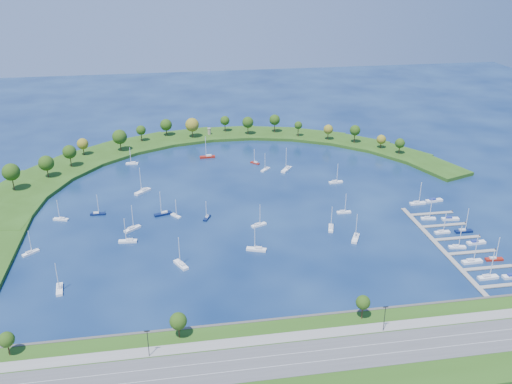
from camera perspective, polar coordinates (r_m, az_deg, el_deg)
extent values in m
plane|color=#071941|center=(291.46, -0.81, -1.17)|extent=(700.00, 700.00, 0.00)
cube|color=#284B14|center=(187.87, 5.11, -16.88)|extent=(420.00, 42.00, 1.60)
cube|color=#474442|center=(204.07, 3.61, -13.00)|extent=(420.00, 1.20, 1.80)
cube|color=#515154|center=(187.32, 5.12, -16.68)|extent=(420.00, 16.00, 0.12)
cube|color=gray|center=(195.53, 4.32, -14.63)|extent=(420.00, 5.00, 0.12)
cube|color=silver|center=(185.44, 5.32, -17.15)|extent=(420.00, 0.15, 0.02)
cube|color=silver|center=(189.11, 4.93, -16.18)|extent=(420.00, 0.15, 0.02)
cylinder|color=#382314|center=(202.77, -24.21, -14.57)|extent=(0.56, 0.56, 4.90)
sphere|color=#274711|center=(200.74, -24.38, -13.78)|extent=(5.20, 5.20, 5.20)
cylinder|color=#382314|center=(194.74, -7.97, -14.05)|extent=(0.56, 0.56, 5.25)
sphere|color=#274711|center=(192.44, -8.04, -13.15)|extent=(6.00, 6.00, 6.00)
cylinder|color=#382314|center=(204.84, 10.91, -12.07)|extent=(0.56, 0.56, 5.60)
sphere|color=#274711|center=(202.65, 11.00, -11.19)|extent=(5.20, 5.20, 5.20)
cylinder|color=black|center=(187.30, -11.09, -15.14)|extent=(0.24, 0.24, 10.00)
cylinder|color=black|center=(199.25, 13.13, -12.67)|extent=(0.24, 0.24, 10.00)
cube|color=#284B14|center=(332.64, -22.53, 0.36)|extent=(50.23, 54.30, 2.00)
cube|color=#284B14|center=(354.09, -19.35, 2.23)|extent=(54.07, 56.09, 2.00)
cube|color=#284B14|center=(372.03, -15.69, 3.73)|extent=(55.20, 54.07, 2.00)
cube|color=#284B14|center=(385.97, -11.68, 4.85)|extent=(53.65, 48.47, 2.00)
cube|color=#284B14|center=(395.57, -7.44, 5.61)|extent=(49.62, 39.75, 2.00)
cube|color=#284B14|center=(400.60, -3.06, 6.01)|extent=(44.32, 29.96, 2.00)
cube|color=#284B14|center=(400.93, 1.37, 6.06)|extent=(49.49, 38.05, 2.00)
cube|color=#284B14|center=(396.56, 5.76, 5.74)|extent=(51.13, 44.12, 2.00)
cube|color=#284B14|center=(387.59, 10.03, 5.06)|extent=(49.19, 47.96, 2.00)
cube|color=#284B14|center=(374.23, 14.09, 4.02)|extent=(43.90, 49.49, 2.00)
cube|color=#284B14|center=(356.83, 17.82, 2.61)|extent=(35.67, 48.74, 2.00)
cylinder|color=#382314|center=(328.27, -23.82, 0.87)|extent=(0.56, 0.56, 8.92)
sphere|color=#274711|center=(326.07, -24.00, 1.90)|extent=(9.51, 9.51, 9.51)
cylinder|color=#382314|center=(340.53, -20.75, 1.99)|extent=(0.56, 0.56, 6.92)
sphere|color=#274711|center=(338.76, -20.87, 2.81)|extent=(8.87, 8.87, 8.87)
cylinder|color=#382314|center=(352.37, -18.61, 3.10)|extent=(0.56, 0.56, 7.89)
sphere|color=#274711|center=(350.55, -18.73, 3.95)|extent=(8.30, 8.30, 8.30)
cylinder|color=#382314|center=(370.88, -17.40, 4.12)|extent=(0.56, 0.56, 6.07)
sphere|color=brown|center=(369.48, -17.49, 4.77)|extent=(7.21, 7.21, 7.21)
cylinder|color=#382314|center=(371.99, -13.84, 4.72)|extent=(0.56, 0.56, 7.68)
sphere|color=#274711|center=(370.22, -13.92, 5.56)|extent=(9.52, 9.52, 9.52)
cylinder|color=#382314|center=(388.37, -11.75, 5.63)|extent=(0.56, 0.56, 6.56)
sphere|color=#274711|center=(387.00, -11.81, 6.28)|extent=(6.63, 6.63, 6.63)
cylinder|color=#382314|center=(397.22, -9.24, 6.21)|extent=(0.56, 0.56, 6.26)
sphere|color=#274711|center=(395.82, -9.29, 6.87)|extent=(8.32, 8.32, 8.32)
cylinder|color=#382314|center=(390.94, -6.59, 6.15)|extent=(0.56, 0.56, 7.21)
sphere|color=brown|center=(389.32, -6.62, 6.92)|extent=(9.57, 9.57, 9.57)
cylinder|color=#382314|center=(401.97, -3.22, 6.73)|extent=(0.56, 0.56, 6.82)
sphere|color=#274711|center=(400.60, -3.24, 7.38)|extent=(6.74, 6.74, 6.74)
cylinder|color=#382314|center=(394.70, -0.84, 6.48)|extent=(0.56, 0.56, 7.32)
sphere|color=#274711|center=(393.17, -0.85, 7.22)|extent=(8.00, 8.00, 8.00)
cylinder|color=#382314|center=(399.38, 1.93, 6.72)|extent=(0.56, 0.56, 7.82)
sphere|color=#274711|center=(397.82, 1.94, 7.47)|extent=(7.67, 7.67, 7.67)
cylinder|color=#382314|center=(391.43, 4.37, 6.25)|extent=(0.56, 0.56, 7.10)
sphere|color=#274711|center=(390.06, 4.40, 6.90)|extent=(5.52, 5.52, 5.52)
cylinder|color=#382314|center=(386.49, 7.45, 5.82)|extent=(0.56, 0.56, 6.22)
sphere|color=brown|center=(385.16, 7.48, 6.44)|extent=(6.59, 6.59, 6.59)
cylinder|color=#382314|center=(382.65, 10.15, 5.56)|extent=(0.56, 0.56, 7.50)
sphere|color=#274711|center=(381.10, 10.20, 6.30)|extent=(7.15, 7.15, 7.15)
cylinder|color=#382314|center=(375.96, 12.77, 4.79)|extent=(0.56, 0.56, 4.84)
sphere|color=brown|center=(374.82, 12.82, 5.32)|extent=(6.21, 6.21, 6.21)
cylinder|color=#382314|center=(367.82, 14.59, 4.28)|extent=(0.56, 0.56, 5.96)
sphere|color=#274711|center=(366.47, 14.66, 4.91)|extent=(6.37, 6.37, 6.37)
cylinder|color=gray|center=(396.47, -4.86, 6.25)|extent=(2.20, 2.20, 4.37)
cylinder|color=gray|center=(395.77, -4.87, 6.58)|extent=(2.60, 2.60, 0.30)
cube|color=gray|center=(262.37, 18.47, -5.42)|extent=(2.20, 82.00, 0.40)
cube|color=gray|center=(244.28, 24.48, -8.74)|extent=(22.00, 2.00, 0.40)
cube|color=gray|center=(253.51, 22.91, -7.22)|extent=(22.00, 2.00, 0.40)
cylinder|color=#382314|center=(259.11, 24.99, -6.86)|extent=(0.36, 0.36, 1.60)
cube|color=gray|center=(263.08, 21.46, -5.81)|extent=(22.00, 2.00, 0.40)
cylinder|color=#382314|center=(268.48, 23.49, -5.49)|extent=(0.36, 0.36, 1.60)
cube|color=gray|center=(272.95, 20.12, -4.49)|extent=(22.00, 2.00, 0.40)
cylinder|color=#382314|center=(278.16, 22.10, -4.21)|extent=(0.36, 0.36, 1.60)
cube|color=gray|center=(283.09, 18.88, -3.27)|extent=(22.00, 2.00, 0.40)
cylinder|color=#382314|center=(288.12, 20.81, -3.02)|extent=(0.36, 0.36, 1.60)
cube|color=gray|center=(293.48, 17.73, -2.13)|extent=(22.00, 2.00, 0.40)
cylinder|color=#382314|center=(298.33, 19.61, -1.91)|extent=(0.36, 0.36, 1.60)
cube|color=white|center=(237.52, -7.76, -7.48)|extent=(6.38, 9.20, 1.09)
cube|color=silver|center=(236.36, -7.66, -7.38)|extent=(3.02, 3.63, 0.76)
cylinder|color=silver|center=(234.73, -7.93, -6.02)|extent=(0.32, 0.32, 12.21)
cube|color=white|center=(259.82, 10.25, -4.74)|extent=(6.42, 9.18, 1.08)
cube|color=silver|center=(260.18, 10.30, -4.47)|extent=(3.03, 3.62, 0.76)
cylinder|color=silver|center=(256.12, 10.34, -3.51)|extent=(0.32, 0.32, 12.20)
cube|color=white|center=(233.10, -19.64, -9.47)|extent=(3.57, 8.95, 1.04)
cube|color=silver|center=(233.37, -19.67, -9.17)|extent=(2.10, 3.25, 0.73)
cylinder|color=silver|center=(229.21, -19.87, -8.22)|extent=(0.32, 0.32, 11.75)
cube|color=maroon|center=(357.03, -5.05, 3.64)|extent=(9.89, 3.18, 1.17)
cube|color=silver|center=(356.80, -4.90, 3.80)|extent=(3.51, 2.07, 0.82)
cylinder|color=silver|center=(354.55, -5.22, 4.72)|extent=(0.32, 0.32, 13.20)
cube|color=white|center=(353.45, -12.69, 2.89)|extent=(7.69, 2.95, 0.90)
cube|color=silver|center=(353.05, -12.58, 3.01)|extent=(2.77, 1.76, 0.63)
cylinder|color=silver|center=(351.69, -12.87, 3.73)|extent=(0.32, 0.32, 10.12)
cube|color=white|center=(267.80, 0.30, -3.44)|extent=(7.91, 4.96, 0.92)
cube|color=silver|center=(267.07, 0.16, -3.33)|extent=(3.06, 2.43, 0.64)
cylinder|color=silver|center=(265.56, 0.41, -2.32)|extent=(0.32, 0.32, 10.36)
cube|color=white|center=(319.98, 8.25, 1.01)|extent=(8.17, 3.05, 0.96)
cube|color=silver|center=(319.37, 8.13, 1.13)|extent=(2.94, 1.85, 0.67)
cylinder|color=silver|center=(318.02, 8.42, 2.00)|extent=(0.32, 0.32, 10.78)
cube|color=white|center=(289.98, -19.52, -2.68)|extent=(7.72, 4.18, 0.89)
cube|color=silver|center=(289.33, -19.41, -2.56)|extent=(2.92, 2.16, 0.62)
cylinder|color=silver|center=(287.99, -19.77, -1.70)|extent=(0.32, 0.32, 10.03)
cube|color=white|center=(284.22, 9.07, -2.08)|extent=(7.27, 2.23, 0.87)
cube|color=silver|center=(283.70, 8.94, -1.95)|extent=(2.56, 1.49, 0.61)
cylinder|color=silver|center=(282.13, 9.25, -1.10)|extent=(0.32, 0.32, 9.74)
cube|color=white|center=(310.31, -11.63, 0.04)|extent=(9.25, 9.14, 1.22)
cube|color=silver|center=(310.51, -11.51, 0.28)|extent=(3.93, 3.91, 0.85)
cylinder|color=silver|center=(306.95, -11.86, 1.27)|extent=(0.32, 0.32, 13.71)
cube|color=maroon|center=(345.88, -0.10, 3.02)|extent=(5.68, 5.83, 0.76)
cube|color=silver|center=(345.29, -0.02, 3.10)|extent=(2.44, 2.47, 0.53)
cylinder|color=silver|center=(344.54, -0.17, 3.76)|extent=(0.32, 0.32, 8.58)
cube|color=#09163E|center=(282.54, -9.62, -2.26)|extent=(9.09, 4.89, 1.05)
cube|color=silver|center=(282.36, -9.46, -2.06)|extent=(3.43, 2.53, 0.74)
cylinder|color=silver|center=(279.64, -9.84, -1.10)|extent=(0.32, 0.32, 11.82)
cube|color=white|center=(263.67, -22.26, -5.85)|extent=(7.11, 6.59, 0.91)
cube|color=silver|center=(263.02, -22.43, -5.76)|extent=(2.98, 2.87, 0.64)
cylinder|color=silver|center=(261.36, -22.33, -4.74)|extent=(0.32, 0.32, 10.24)
cube|color=white|center=(335.15, 0.99, 2.33)|extent=(6.72, 6.87, 0.90)
cube|color=silver|center=(335.46, 1.06, 2.49)|extent=(2.88, 2.91, 0.63)
cylinder|color=silver|center=(332.71, 0.94, 3.19)|extent=(0.32, 0.32, 10.13)
cube|color=white|center=(246.79, 0.04, -5.96)|extent=(9.20, 5.35, 1.07)
cube|color=silver|center=(246.20, 0.25, -5.79)|extent=(3.52, 2.69, 0.75)
cylinder|color=silver|center=(243.73, -0.12, -4.61)|extent=(0.32, 0.32, 11.99)
cube|color=white|center=(335.22, 3.17, 2.33)|extent=(8.31, 9.69, 1.20)
cube|color=silver|center=(335.70, 3.25, 2.55)|extent=(3.69, 3.99, 0.84)
cylinder|color=silver|center=(331.92, 3.14, 3.47)|extent=(0.32, 0.32, 13.55)
cube|color=white|center=(270.64, -12.65, -3.74)|extent=(8.17, 7.48, 1.04)
cube|color=silver|center=(269.79, -12.81, -3.64)|extent=(3.41, 3.27, 0.73)
cylinder|color=silver|center=(268.18, -12.65, -2.48)|extent=(0.32, 0.32, 11.71)
cube|color=#09163E|center=(275.88, -5.10, -2.70)|extent=(4.52, 6.80, 0.80)
cube|color=silver|center=(276.13, -5.05, -2.51)|extent=(2.17, 2.66, 0.56)
cylinder|color=silver|center=(273.30, -5.17, -1.83)|extent=(0.32, 0.32, 8.97)
cube|color=white|center=(267.26, 7.75, -3.73)|extent=(4.49, 8.14, 0.94)
cube|color=silver|center=(266.19, 7.76, -3.66)|extent=(2.30, 3.08, 0.66)
cylinder|color=silver|center=(265.23, 7.82, -2.57)|extent=(0.32, 0.32, 10.59)
cube|color=#09163E|center=(290.09, -16.03, -2.19)|extent=(7.53, 2.35, 0.90)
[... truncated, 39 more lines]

